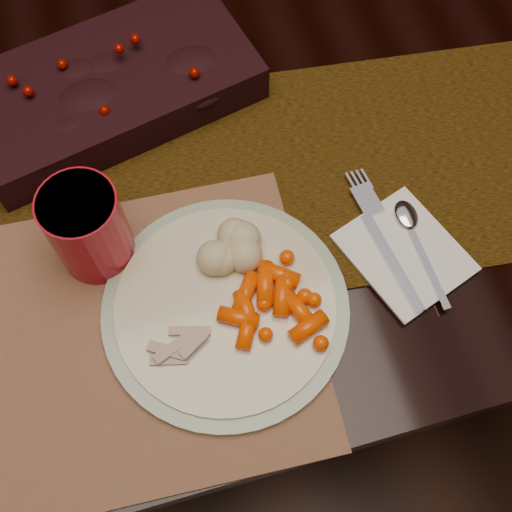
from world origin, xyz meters
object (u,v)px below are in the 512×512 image
object	(u,v)px
turkey_shreds	(178,345)
napkin	(404,253)
placemat_main	(102,344)
dinner_plate	(225,308)
dining_table	(219,223)
centerpiece	(109,83)
baby_carrots	(270,306)
red_cup	(88,229)
mashed_potatoes	(230,239)

from	to	relation	value
turkey_shreds	napkin	size ratio (longest dim) A/B	0.51
placemat_main	napkin	size ratio (longest dim) A/B	3.48
dinner_plate	turkey_shreds	xyz separation A→B (m)	(-0.06, -0.03, 0.02)
dining_table	placemat_main	distance (m)	0.53
centerpiece	dinner_plate	world-z (taller)	centerpiece
baby_carrots	napkin	distance (m)	0.18
placemat_main	red_cup	size ratio (longest dim) A/B	4.03
baby_carrots	mashed_potatoes	bearing A→B (deg)	104.90
dining_table	baby_carrots	xyz separation A→B (m)	(-0.00, -0.33, 0.40)
dining_table	turkey_shreds	distance (m)	0.54
turkey_shreds	centerpiece	bearing A→B (deg)	91.25
placemat_main	dinner_plate	bearing A→B (deg)	3.00
placemat_main	baby_carrots	world-z (taller)	baby_carrots
napkin	red_cup	xyz separation A→B (m)	(-0.36, 0.10, 0.06)
dining_table	baby_carrots	world-z (taller)	baby_carrots
dining_table	centerpiece	xyz separation A→B (m)	(-0.12, 0.02, 0.42)
turkey_shreds	dinner_plate	bearing A→B (deg)	28.58
dinner_plate	napkin	bearing A→B (deg)	3.30
mashed_potatoes	napkin	bearing A→B (deg)	-15.73
centerpiece	turkey_shreds	size ratio (longest dim) A/B	5.19
baby_carrots	napkin	xyz separation A→B (m)	(0.18, 0.03, -0.02)
baby_carrots	turkey_shreds	world-z (taller)	baby_carrots
mashed_potatoes	dinner_plate	bearing A→B (deg)	-109.53
mashed_potatoes	turkey_shreds	size ratio (longest dim) A/B	1.18
placemat_main	turkey_shreds	world-z (taller)	turkey_shreds
dining_table	baby_carrots	bearing A→B (deg)	-90.56
turkey_shreds	baby_carrots	bearing A→B (deg)	8.46
dinner_plate	mashed_potatoes	distance (m)	0.08
mashed_potatoes	baby_carrots	bearing A→B (deg)	-75.10
dinner_plate	baby_carrots	distance (m)	0.05
centerpiece	turkey_shreds	world-z (taller)	centerpiece
dining_table	napkin	bearing A→B (deg)	-59.59
mashed_potatoes	red_cup	size ratio (longest dim) A/B	0.70
baby_carrots	mashed_potatoes	distance (m)	0.09
dining_table	mashed_potatoes	size ratio (longest dim) A/B	21.13
centerpiece	placemat_main	bearing A→B (deg)	-102.74
placemat_main	dinner_plate	distance (m)	0.15
centerpiece	baby_carrots	distance (m)	0.37
mashed_potatoes	napkin	distance (m)	0.21
red_cup	placemat_main	bearing A→B (deg)	-98.75
centerpiece	red_cup	bearing A→B (deg)	-104.78
dinner_plate	centerpiece	bearing A→B (deg)	101.71
dinner_plate	mashed_potatoes	world-z (taller)	mashed_potatoes
dinner_plate	turkey_shreds	size ratio (longest dim) A/B	3.97
baby_carrots	dinner_plate	bearing A→B (deg)	160.24
baby_carrots	mashed_potatoes	world-z (taller)	mashed_potatoes
dining_table	napkin	size ratio (longest dim) A/B	12.80
mashed_potatoes	red_cup	bearing A→B (deg)	163.72
dinner_plate	mashed_potatoes	bearing A→B (deg)	70.47
placemat_main	turkey_shreds	size ratio (longest dim) A/B	6.76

